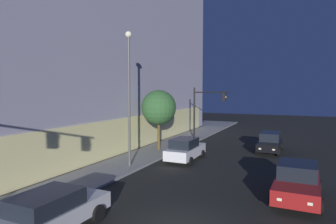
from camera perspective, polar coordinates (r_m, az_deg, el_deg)
name	(u,v)px	position (r m, az deg, el deg)	size (l,w,h in m)	color
modern_building	(19,46)	(38.44, -26.46, 11.23)	(36.90, 31.98, 21.00)	#4C4C51
traffic_light_far_corner	(206,105)	(32.65, 7.17, 1.34)	(0.40, 3.92, 5.56)	black
street_lamp_sidewalk	(129,84)	(20.59, -7.43, 5.31)	(0.44, 0.44, 9.18)	#4E4E4E
sidewalk_tree	(159,108)	(26.35, -1.76, 0.86)	(3.06, 3.06, 5.27)	#52421E
car_silver	(51,211)	(12.58, -21.31, -17.16)	(4.63, 2.19, 1.62)	#B7BABF
car_red	(297,181)	(16.43, 23.35, -12.03)	(4.78, 2.31, 1.75)	maroon
car_white	(185,149)	(23.24, 3.30, -7.06)	(4.50, 2.03, 1.74)	silver
car_black	(270,142)	(27.87, 18.82, -5.40)	(4.73, 2.00, 1.68)	black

